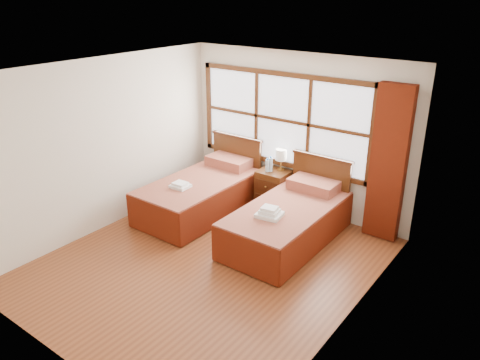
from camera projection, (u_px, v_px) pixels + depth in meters
The scene contains 15 objects.
floor at pixel (209, 263), 6.41m from camera, with size 4.50×4.50×0.00m, color brown.
ceiling at pixel (203, 71), 5.41m from camera, with size 4.50×4.50×0.00m, color white.
wall_back at pixel (296, 134), 7.58m from camera, with size 4.00×4.00×0.00m, color silver.
wall_left at pixel (105, 146), 7.01m from camera, with size 4.50×4.50×0.00m, color silver.
wall_right at pixel (354, 218), 4.81m from camera, with size 4.50×4.50×0.00m, color silver.
window at pixel (282, 120), 7.61m from camera, with size 3.16×0.06×1.56m.
curtain at pixel (388, 164), 6.65m from camera, with size 0.50×0.16×2.30m, color #591808.
bed_left at pixel (203, 193), 7.79m from camera, with size 1.12×2.17×1.09m.
bed_right at pixel (289, 221), 6.87m from camera, with size 1.10×2.13×1.07m.
nightstand at pixel (273, 190), 7.89m from camera, with size 0.50×0.49×0.67m.
towels_left at pixel (180, 185), 7.34m from camera, with size 0.29×0.26×0.08m.
towels_right at pixel (269, 213), 6.43m from camera, with size 0.38×0.34×0.14m.
lamp at pixel (281, 155), 7.72m from camera, with size 0.19×0.19×0.36m.
bottle_near at pixel (271, 164), 7.71m from camera, with size 0.07×0.07×0.26m.
bottle_far at pixel (267, 165), 7.70m from camera, with size 0.06×0.06×0.24m.
Camera 1 is at (3.61, -4.15, 3.50)m, focal length 35.00 mm.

